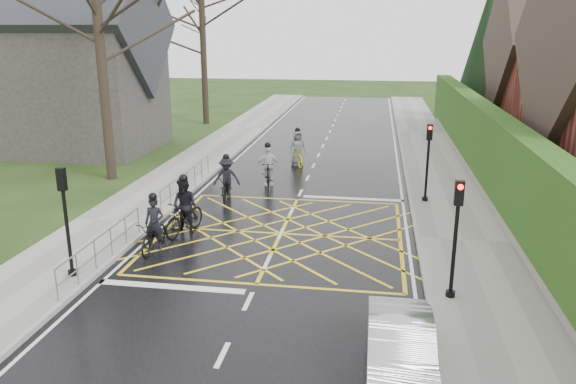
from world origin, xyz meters
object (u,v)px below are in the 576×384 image
(cyclist_rear, at_px, (154,232))
(cyclist_front, at_px, (268,170))
(cyclist_back, at_px, (185,212))
(car, at_px, (400,352))
(cyclist_mid, at_px, (226,182))
(cyclist_lead, at_px, (297,152))

(cyclist_rear, xyz_separation_m, cyclist_front, (2.09, 7.97, 0.11))
(cyclist_back, distance_m, car, 10.03)
(cyclist_rear, height_order, cyclist_back, cyclist_back)
(cyclist_rear, relative_size, cyclist_mid, 0.96)
(cyclist_back, distance_m, cyclist_front, 6.63)
(cyclist_rear, height_order, car, cyclist_rear)
(cyclist_back, relative_size, cyclist_front, 1.07)
(cyclist_mid, bearing_deg, cyclist_front, 50.49)
(cyclist_rear, bearing_deg, cyclist_back, 72.92)
(cyclist_front, bearing_deg, cyclist_lead, 65.43)
(cyclist_mid, height_order, cyclist_front, cyclist_front)
(cyclist_rear, distance_m, car, 9.34)
(car, bearing_deg, cyclist_rear, 141.60)
(cyclist_mid, xyz_separation_m, cyclist_front, (1.30, 2.17, 0.04))
(cyclist_mid, distance_m, cyclist_lead, 6.55)
(cyclist_back, relative_size, cyclist_lead, 1.02)
(cyclist_rear, bearing_deg, cyclist_front, 75.06)
(cyclist_back, bearing_deg, car, -29.23)
(cyclist_back, bearing_deg, cyclist_lead, 94.43)
(cyclist_rear, height_order, cyclist_lead, cyclist_lead)
(cyclist_rear, distance_m, cyclist_front, 8.24)
(cyclist_rear, bearing_deg, car, -38.04)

